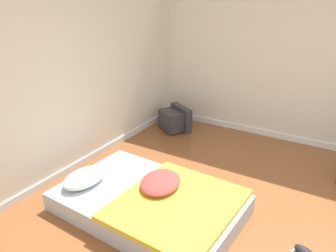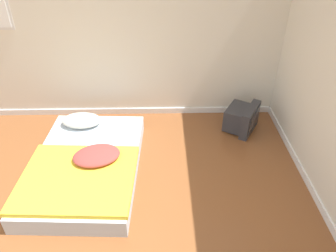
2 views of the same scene
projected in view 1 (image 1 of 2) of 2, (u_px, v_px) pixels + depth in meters
The scene contains 3 objects.
wall_back at pixel (37, 76), 3.50m from camera, with size 7.69×0.08×2.60m.
mattress_bed at pixel (149, 201), 3.37m from camera, with size 1.29×1.90×0.35m.
crt_tv at pixel (175, 119), 5.37m from camera, with size 0.56×0.60×0.38m.
Camera 1 is at (-2.23, -0.30, 2.15)m, focal length 35.00 mm.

